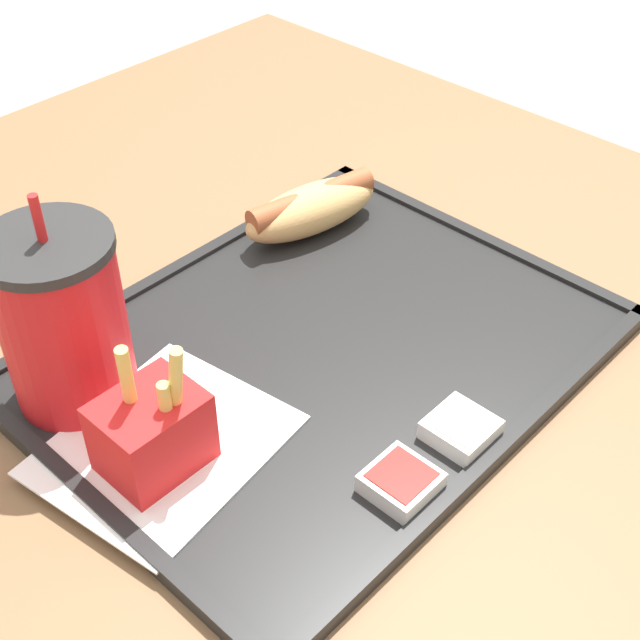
{
  "coord_description": "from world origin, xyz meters",
  "views": [
    {
      "loc": [
        -0.34,
        -0.33,
        1.26
      ],
      "look_at": [
        0.05,
        0.03,
        0.81
      ],
      "focal_mm": 50.0,
      "sensor_mm": 36.0,
      "label": 1
    }
  ],
  "objects_px": {
    "hot_dog_far": "(311,207)",
    "fries_carton": "(152,431)",
    "soda_cup": "(63,320)",
    "sauce_cup_mayo": "(461,428)",
    "sauce_cup_ketchup": "(401,482)"
  },
  "relations": [
    {
      "from": "hot_dog_far",
      "to": "fries_carton",
      "type": "bearing_deg",
      "value": -156.82
    },
    {
      "from": "fries_carton",
      "to": "sauce_cup_mayo",
      "type": "xyz_separation_m",
      "value": [
        0.17,
        -0.14,
        -0.02
      ]
    },
    {
      "from": "soda_cup",
      "to": "hot_dog_far",
      "type": "distance_m",
      "value": 0.28
    },
    {
      "from": "sauce_cup_ketchup",
      "to": "fries_carton",
      "type": "bearing_deg",
      "value": 125.23
    },
    {
      "from": "fries_carton",
      "to": "sauce_cup_ketchup",
      "type": "bearing_deg",
      "value": -54.77
    },
    {
      "from": "soda_cup",
      "to": "hot_dog_far",
      "type": "xyz_separation_m",
      "value": [
        0.28,
        0.02,
        -0.05
      ]
    },
    {
      "from": "hot_dog_far",
      "to": "soda_cup",
      "type": "bearing_deg",
      "value": -175.64
    },
    {
      "from": "hot_dog_far",
      "to": "sauce_cup_mayo",
      "type": "bearing_deg",
      "value": -114.39
    },
    {
      "from": "sauce_cup_ketchup",
      "to": "hot_dog_far",
      "type": "bearing_deg",
      "value": 54.56
    },
    {
      "from": "hot_dog_far",
      "to": "fries_carton",
      "type": "height_order",
      "value": "fries_carton"
    },
    {
      "from": "hot_dog_far",
      "to": "sauce_cup_ketchup",
      "type": "bearing_deg",
      "value": -125.44
    },
    {
      "from": "hot_dog_far",
      "to": "sauce_cup_ketchup",
      "type": "height_order",
      "value": "hot_dog_far"
    },
    {
      "from": "sauce_cup_mayo",
      "to": "sauce_cup_ketchup",
      "type": "xyz_separation_m",
      "value": [
        -0.07,
        0.0,
        0.0
      ]
    },
    {
      "from": "hot_dog_far",
      "to": "sauce_cup_mayo",
      "type": "distance_m",
      "value": 0.29
    },
    {
      "from": "soda_cup",
      "to": "sauce_cup_mayo",
      "type": "relative_size",
      "value": 3.91
    }
  ]
}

